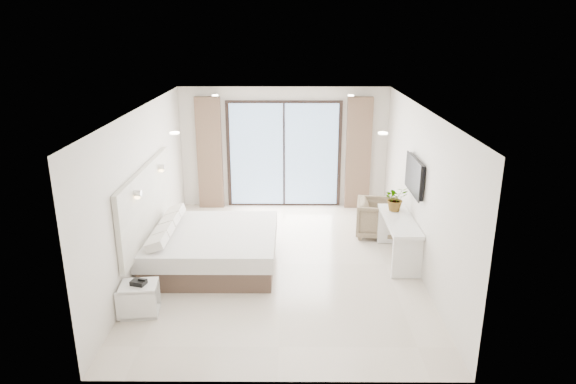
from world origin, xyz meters
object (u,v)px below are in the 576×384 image
nightstand (140,299)px  armchair (377,216)px  bed (211,248)px  console_desk (399,230)px

nightstand → armchair: (3.85, 2.92, 0.16)m
bed → console_desk: 3.27m
console_desk → armchair: size_ratio=2.00×
nightstand → console_desk: size_ratio=0.35×
bed → console_desk: console_desk is taller
console_desk → armchair: bearing=99.8°
console_desk → armchair: (-0.19, 1.10, -0.16)m
console_desk → nightstand: bearing=-155.8°
bed → nightstand: bed is taller
console_desk → bed: bearing=-176.0°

